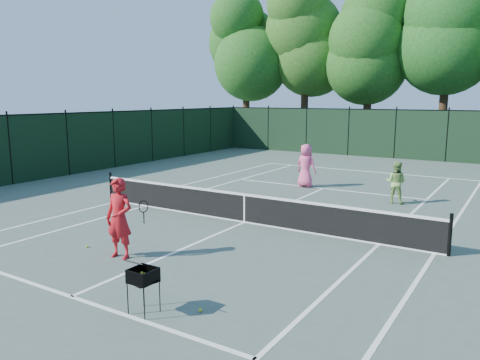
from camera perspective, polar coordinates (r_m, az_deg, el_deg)
The scene contains 22 objects.
ground at distance 14.41m, azimuth 0.55°, elevation -5.19°, with size 90.00×90.00×0.00m, color #47564D.
sideline_doubles_left at distance 17.81m, azimuth -14.70°, elevation -2.55°, with size 0.10×23.77×0.01m, color white.
sideline_doubles_right at distance 12.57m, azimuth 22.63°, elevation -8.28°, with size 0.10×23.77×0.01m, color white.
sideline_singles_left at distance 16.86m, azimuth -11.49°, elevation -3.13°, with size 0.10×23.77×0.01m, color white.
sideline_singles_right at distance 12.84m, azimuth 16.55°, elevation -7.53°, with size 0.10×23.77×0.01m, color white.
baseline_far at distance 25.11m, azimuth 14.86°, elevation 1.05°, with size 10.97×0.10×0.01m, color white.
service_line_near at distance 9.83m, azimuth -19.88°, elevation -13.23°, with size 8.23×0.10×0.01m, color white.
service_line_far at distance 20.01m, azimuth 10.16°, elevation -1.01°, with size 8.23×0.10×0.01m, color white.
center_service_line at distance 14.41m, azimuth 0.55°, elevation -5.18°, with size 0.10×12.80×0.01m, color white.
tennis_net at distance 14.29m, azimuth 0.55°, elevation -3.35°, with size 11.69×0.09×1.06m.
fence_far at distance 30.81m, azimuth 18.39°, elevation 5.29°, with size 24.00×0.05×3.00m, color black.
fence_left at distance 22.73m, azimuth -26.26°, elevation 3.24°, with size 0.05×36.00×3.00m, color black.
tree_0 at distance 39.27m, azimuth 0.78°, elevation 16.46°, with size 6.40×6.40×13.14m.
tree_1 at distance 37.46m, azimuth 8.07°, elevation 17.49°, with size 6.80×6.80×13.98m.
tree_2 at distance 35.40m, azimuth 15.60°, elevation 16.10°, with size 6.00×6.00×12.40m.
tree_3 at distance 34.95m, azimuth 24.23°, elevation 17.80°, with size 7.00×7.00×14.45m.
coach at distance 11.45m, azimuth -14.49°, elevation -4.54°, with size 0.93×0.74×1.93m.
player_pink at distance 20.10m, azimuth 8.04°, elevation 1.75°, with size 0.97×0.69×1.84m.
player_green at distance 17.78m, azimuth 18.46°, elevation -0.27°, with size 0.76×0.60×1.53m.
ball_hopper at distance 8.56m, azimuth -11.74°, elevation -11.37°, with size 0.51×0.51×0.83m.
loose_ball_near_cart at distance 8.71m, azimuth -4.86°, elevation -15.53°, with size 0.07×0.07×0.07m, color #B2D02A.
loose_ball_midcourt at distance 12.68m, azimuth -18.14°, elevation -7.69°, with size 0.07×0.07×0.07m, color #BCD12A.
Camera 1 is at (7.25, -11.86, 3.79)m, focal length 35.00 mm.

